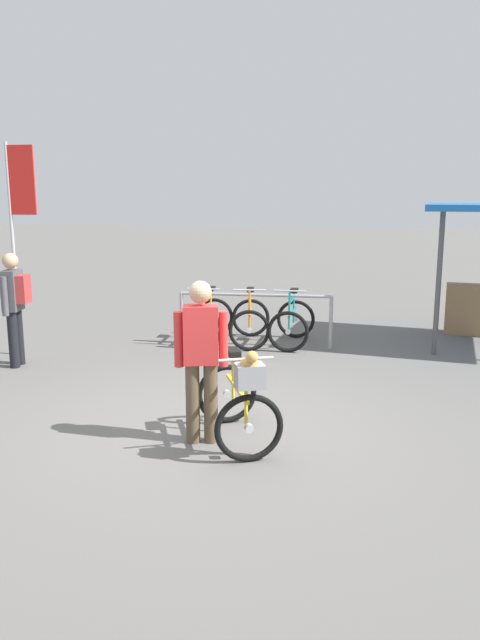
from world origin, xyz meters
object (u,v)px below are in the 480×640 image
at_px(person_with_featured_bike, 201,355).
at_px(featured_bicycle, 240,399).
at_px(racked_bike_yellow, 209,320).
at_px(pedestrian_with_backpack, 15,302).
at_px(racked_bike_orange, 250,322).
at_px(banner_flag, 19,209).
at_px(racked_bike_teal, 292,323).

bearing_deg(person_with_featured_bike, featured_bicycle, -3.62).
bearing_deg(featured_bicycle, racked_bike_yellow, 107.10).
bearing_deg(pedestrian_with_backpack, racked_bike_yellow, 38.99).
height_order(featured_bicycle, person_with_featured_bike, person_with_featured_bike).
distance_m(racked_bike_yellow, featured_bicycle, 4.39).
xyz_separation_m(featured_bicycle, pedestrian_with_backpack, (-3.68, 2.27, 0.45)).
distance_m(person_with_featured_bike, pedestrian_with_backpack, 3.98).
relative_size(racked_bike_orange, person_with_featured_bike, 0.73).
xyz_separation_m(featured_bicycle, banner_flag, (-3.85, 2.85, 1.74)).
xyz_separation_m(racked_bike_yellow, racked_bike_orange, (0.70, 0.02, 0.00)).
distance_m(featured_bicycle, banner_flag, 5.10).
distance_m(racked_bike_orange, pedestrian_with_backpack, 3.70).
distance_m(racked_bike_orange, featured_bicycle, 4.26).
height_order(person_with_featured_bike, banner_flag, banner_flag).
height_order(featured_bicycle, pedestrian_with_backpack, pedestrian_with_backpack).
bearing_deg(featured_bicycle, banner_flag, 143.45).
bearing_deg(banner_flag, pedestrian_with_backpack, -73.70).
bearing_deg(racked_bike_teal, racked_bike_yellow, -178.15).
xyz_separation_m(racked_bike_teal, banner_flag, (-3.96, -1.39, 1.86)).
relative_size(racked_bike_orange, featured_bicycle, 0.95).
height_order(racked_bike_orange, banner_flag, banner_flag).
bearing_deg(banner_flag, racked_bike_orange, 22.77).
bearing_deg(pedestrian_with_backpack, racked_bike_orange, 32.35).
bearing_deg(racked_bike_yellow, person_with_featured_bike, -77.82).
bearing_deg(racked_bike_orange, banner_flag, -157.23).
height_order(racked_bike_orange, featured_bicycle, featured_bicycle).
height_order(racked_bike_teal, banner_flag, banner_flag).
relative_size(featured_bicycle, person_with_featured_bike, 0.77).
height_order(racked_bike_yellow, featured_bicycle, featured_bicycle).
bearing_deg(racked_bike_teal, person_with_featured_bike, -96.74).
bearing_deg(banner_flag, featured_bicycle, -36.55).
distance_m(racked_bike_yellow, racked_bike_orange, 0.70).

